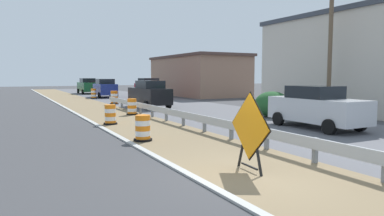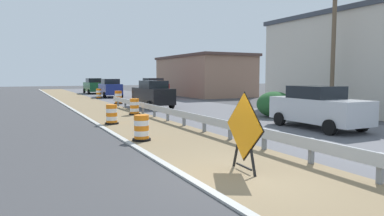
{
  "view_description": "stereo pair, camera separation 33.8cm",
  "coord_description": "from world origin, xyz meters",
  "px_view_note": "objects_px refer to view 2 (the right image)",
  "views": [
    {
      "loc": [
        -5.07,
        -6.71,
        2.39
      ],
      "look_at": [
        2.03,
        6.67,
        0.99
      ],
      "focal_mm": 32.67,
      "sensor_mm": 36.0,
      "label": 1
    },
    {
      "loc": [
        -4.77,
        -6.87,
        2.39
      ],
      "look_at": [
        2.03,
        6.67,
        0.99
      ],
      "focal_mm": 32.67,
      "sensor_mm": 36.0,
      "label": 2
    }
  ],
  "objects_px": {
    "utility_pole_near": "(333,47)",
    "car_lead_far_lane": "(153,94)",
    "traffic_barrel_mid": "(134,107)",
    "warning_sign_diamond": "(244,129)",
    "traffic_barrel_nearest": "(141,129)",
    "car_trailing_near_lane": "(154,89)",
    "traffic_barrel_far": "(118,98)",
    "car_mid_far_lane": "(318,107)",
    "car_trailing_far_lane": "(93,86)",
    "traffic_barrel_close": "(112,115)",
    "car_lead_near_lane": "(110,88)",
    "traffic_barrel_farther": "(99,94)"
  },
  "relations": [
    {
      "from": "traffic_barrel_nearest",
      "to": "car_trailing_near_lane",
      "type": "height_order",
      "value": "car_trailing_near_lane"
    },
    {
      "from": "car_mid_far_lane",
      "to": "car_trailing_far_lane",
      "type": "height_order",
      "value": "car_trailing_far_lane"
    },
    {
      "from": "utility_pole_near",
      "to": "car_lead_far_lane",
      "type": "bearing_deg",
      "value": 123.64
    },
    {
      "from": "traffic_barrel_mid",
      "to": "car_mid_far_lane",
      "type": "bearing_deg",
      "value": -58.13
    },
    {
      "from": "warning_sign_diamond",
      "to": "car_trailing_far_lane",
      "type": "distance_m",
      "value": 41.2
    },
    {
      "from": "car_mid_far_lane",
      "to": "car_lead_near_lane",
      "type": "bearing_deg",
      "value": -173.35
    },
    {
      "from": "utility_pole_near",
      "to": "traffic_barrel_close",
      "type": "bearing_deg",
      "value": 166.41
    },
    {
      "from": "traffic_barrel_nearest",
      "to": "traffic_barrel_mid",
      "type": "distance_m",
      "value": 8.82
    },
    {
      "from": "traffic_barrel_close",
      "to": "car_trailing_far_lane",
      "type": "height_order",
      "value": "car_trailing_far_lane"
    },
    {
      "from": "car_lead_near_lane",
      "to": "utility_pole_near",
      "type": "height_order",
      "value": "utility_pole_near"
    },
    {
      "from": "traffic_barrel_farther",
      "to": "car_lead_near_lane",
      "type": "height_order",
      "value": "car_lead_near_lane"
    },
    {
      "from": "traffic_barrel_close",
      "to": "warning_sign_diamond",
      "type": "bearing_deg",
      "value": -85.14
    },
    {
      "from": "car_trailing_near_lane",
      "to": "car_lead_far_lane",
      "type": "relative_size",
      "value": 0.91
    },
    {
      "from": "traffic_barrel_mid",
      "to": "car_lead_near_lane",
      "type": "xyz_separation_m",
      "value": [
        2.92,
        18.28,
        0.58
      ]
    },
    {
      "from": "traffic_barrel_far",
      "to": "car_trailing_near_lane",
      "type": "distance_m",
      "value": 6.93
    },
    {
      "from": "warning_sign_diamond",
      "to": "traffic_barrel_mid",
      "type": "height_order",
      "value": "warning_sign_diamond"
    },
    {
      "from": "warning_sign_diamond",
      "to": "traffic_barrel_close",
      "type": "distance_m",
      "value": 10.11
    },
    {
      "from": "traffic_barrel_far",
      "to": "car_trailing_far_lane",
      "type": "xyz_separation_m",
      "value": [
        1.59,
        18.93,
        0.53
      ]
    },
    {
      "from": "traffic_barrel_nearest",
      "to": "warning_sign_diamond",
      "type": "bearing_deg",
      "value": -79.5
    },
    {
      "from": "car_lead_far_lane",
      "to": "utility_pole_near",
      "type": "xyz_separation_m",
      "value": [
        6.98,
        -10.49,
        2.98
      ]
    },
    {
      "from": "traffic_barrel_farther",
      "to": "car_lead_far_lane",
      "type": "xyz_separation_m",
      "value": [
        1.38,
        -12.75,
        0.55
      ]
    },
    {
      "from": "traffic_barrel_far",
      "to": "car_lead_far_lane",
      "type": "height_order",
      "value": "car_lead_far_lane"
    },
    {
      "from": "traffic_barrel_close",
      "to": "utility_pole_near",
      "type": "distance_m",
      "value": 12.8
    },
    {
      "from": "traffic_barrel_nearest",
      "to": "car_trailing_near_lane",
      "type": "distance_m",
      "value": 23.35
    },
    {
      "from": "traffic_barrel_close",
      "to": "car_lead_near_lane",
      "type": "xyz_separation_m",
      "value": [
        5.2,
        21.86,
        0.59
      ]
    },
    {
      "from": "traffic_barrel_nearest",
      "to": "car_mid_far_lane",
      "type": "relative_size",
      "value": 0.2
    },
    {
      "from": "car_mid_far_lane",
      "to": "car_trailing_far_lane",
      "type": "xyz_separation_m",
      "value": [
        -2.92,
        36.57,
        0.06
      ]
    },
    {
      "from": "car_lead_near_lane",
      "to": "car_trailing_near_lane",
      "type": "relative_size",
      "value": 1.0
    },
    {
      "from": "traffic_barrel_nearest",
      "to": "car_lead_near_lane",
      "type": "xyz_separation_m",
      "value": [
        5.3,
        26.77,
        0.6
      ]
    },
    {
      "from": "car_trailing_far_lane",
      "to": "utility_pole_near",
      "type": "height_order",
      "value": "utility_pole_near"
    },
    {
      "from": "traffic_barrel_far",
      "to": "car_mid_far_lane",
      "type": "distance_m",
      "value": 18.21
    },
    {
      "from": "traffic_barrel_mid",
      "to": "utility_pole_near",
      "type": "xyz_separation_m",
      "value": [
        9.67,
        -6.47,
        3.55
      ]
    },
    {
      "from": "traffic_barrel_farther",
      "to": "car_trailing_far_lane",
      "type": "distance_m",
      "value": 10.7
    },
    {
      "from": "traffic_barrel_far",
      "to": "utility_pole_near",
      "type": "xyz_separation_m",
      "value": [
        8.46,
        -14.89,
        3.49
      ]
    },
    {
      "from": "traffic_barrel_farther",
      "to": "utility_pole_near",
      "type": "distance_m",
      "value": 24.95
    },
    {
      "from": "warning_sign_diamond",
      "to": "car_mid_far_lane",
      "type": "distance_m",
      "value": 8.41
    },
    {
      "from": "traffic_barrel_farther",
      "to": "car_lead_far_lane",
      "type": "height_order",
      "value": "car_lead_far_lane"
    },
    {
      "from": "traffic_barrel_mid",
      "to": "warning_sign_diamond",
      "type": "bearing_deg",
      "value": -96.0
    },
    {
      "from": "traffic_barrel_far",
      "to": "traffic_barrel_farther",
      "type": "height_order",
      "value": "traffic_barrel_far"
    },
    {
      "from": "traffic_barrel_nearest",
      "to": "car_lead_far_lane",
      "type": "distance_m",
      "value": 13.51
    },
    {
      "from": "car_lead_near_lane",
      "to": "car_trailing_far_lane",
      "type": "distance_m",
      "value": 9.07
    },
    {
      "from": "car_lead_far_lane",
      "to": "car_trailing_far_lane",
      "type": "distance_m",
      "value": 23.33
    },
    {
      "from": "traffic_barrel_nearest",
      "to": "traffic_barrel_mid",
      "type": "bearing_deg",
      "value": 74.32
    },
    {
      "from": "car_lead_near_lane",
      "to": "traffic_barrel_close",
      "type": "bearing_deg",
      "value": 168.03
    },
    {
      "from": "warning_sign_diamond",
      "to": "car_lead_far_lane",
      "type": "xyz_separation_m",
      "value": [
        4.12,
        17.65,
        -0.05
      ]
    },
    {
      "from": "car_trailing_far_lane",
      "to": "traffic_barrel_far",
      "type": "bearing_deg",
      "value": 174.7
    },
    {
      "from": "traffic_barrel_nearest",
      "to": "traffic_barrel_farther",
      "type": "height_order",
      "value": "traffic_barrel_farther"
    },
    {
      "from": "traffic_barrel_mid",
      "to": "traffic_barrel_nearest",
      "type": "bearing_deg",
      "value": -105.68
    },
    {
      "from": "car_trailing_near_lane",
      "to": "car_lead_far_lane",
      "type": "height_order",
      "value": "car_trailing_near_lane"
    },
    {
      "from": "traffic_barrel_nearest",
      "to": "traffic_barrel_far",
      "type": "bearing_deg",
      "value": 77.99
    }
  ]
}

